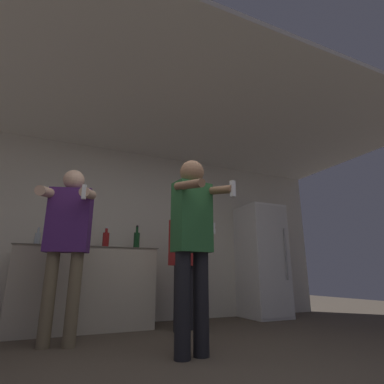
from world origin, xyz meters
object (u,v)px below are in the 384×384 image
refrigerator (262,260)px  bottle_green_wine (137,240)px  person_spectator_back (185,251)px  bottle_brown_liquor (106,240)px  bottle_tall_gin (37,239)px  person_woman_foreground (193,237)px  person_man_side (68,233)px

refrigerator → bottle_green_wine: size_ratio=5.11×
bottle_green_wine → person_spectator_back: 0.80m
bottle_brown_liquor → person_spectator_back: size_ratio=0.20×
bottle_green_wine → bottle_tall_gin: bearing=180.0°
bottle_tall_gin → bottle_brown_liquor: bearing=-0.0°
bottle_brown_liquor → person_woman_foreground: bearing=-74.1°
person_spectator_back → bottle_tall_gin: bearing=161.2°
bottle_brown_liquor → person_man_side: bearing=-119.0°
refrigerator → person_spectator_back: bearing=-161.8°
refrigerator → person_spectator_back: 1.68m
bottle_green_wine → bottle_brown_liquor: 0.43m
refrigerator → person_spectator_back: (-1.60, -0.53, 0.06)m
person_man_side → person_spectator_back: person_man_side is taller
refrigerator → bottle_tall_gin: (-3.35, 0.07, 0.20)m
bottle_green_wine → person_man_side: size_ratio=0.20×
bottle_green_wine → person_woman_foreground: 1.77m
bottle_tall_gin → bottle_green_wine: bearing=-0.0°
bottle_brown_liquor → bottle_green_wine: bearing=0.0°
refrigerator → person_man_side: refrigerator is taller
bottle_tall_gin → person_woman_foreground: size_ratio=0.14×
bottle_green_wine → person_spectator_back: bearing=-50.0°
bottle_green_wine → person_man_side: (-0.94, -0.93, -0.07)m
bottle_brown_liquor → person_woman_foreground: size_ratio=0.18×
person_woman_foreground → person_man_side: bearing=140.5°
person_spectator_back → person_woman_foreground: bearing=-109.9°
bottle_tall_gin → refrigerator: bearing=-1.2°
bottle_green_wine → bottle_tall_gin: bottle_green_wine is taller
refrigerator → person_spectator_back: size_ratio=1.16×
bottle_brown_liquor → person_woman_foreground: person_woman_foreground is taller
bottle_brown_liquor → person_man_side: (-0.51, -0.93, -0.05)m
bottle_brown_liquor → bottle_tall_gin: bearing=180.0°
refrigerator → person_woman_foreground: (-2.02, -1.69, 0.09)m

